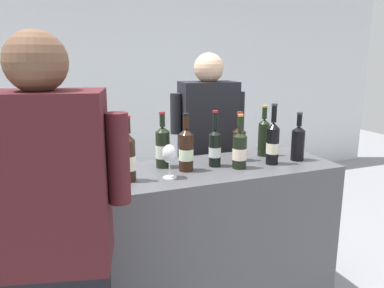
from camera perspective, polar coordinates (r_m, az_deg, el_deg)
name	(u,v)px	position (r m, az deg, el deg)	size (l,w,h in m)	color
wall_back	(102,75)	(4.58, -13.55, 10.15)	(8.00, 0.10, 2.80)	silver
counter	(176,250)	(2.32, -2.49, -15.73)	(1.94, 0.56, 0.97)	#4C4C51
wine_bottle_0	(239,142)	(2.34, 7.14, 0.28)	(0.08, 0.08, 0.31)	black
wine_bottle_1	(264,136)	(2.48, 10.81, 1.25)	(0.07, 0.07, 0.33)	black
wine_bottle_2	(163,147)	(2.19, -4.47, -0.45)	(0.08, 0.08, 0.33)	black
wine_bottle_3	(298,142)	(2.42, 15.78, 0.31)	(0.08, 0.08, 0.30)	black
wine_bottle_4	(273,143)	(2.29, 12.14, 0.22)	(0.08, 0.08, 0.37)	black
wine_bottle_5	(129,157)	(1.96, -9.60, -1.96)	(0.07, 0.07, 0.34)	black
wine_bottle_6	(215,147)	(2.20, 3.49, -0.49)	(0.07, 0.07, 0.33)	black
wine_bottle_7	(240,150)	(2.18, 7.23, -0.88)	(0.08, 0.08, 0.32)	black
wine_bottle_8	(186,149)	(2.11, -0.90, -0.84)	(0.08, 0.08, 0.33)	black
wine_glass	(169,155)	(1.99, -3.45, -1.69)	(0.08, 0.08, 0.18)	silver
person_server	(208,167)	(2.82, 2.40, -3.50)	(0.56, 0.28, 1.64)	black
person_guest	(55,273)	(1.55, -20.04, -17.87)	(0.56, 0.33, 1.69)	black
potted_shrub	(208,145)	(3.43, 2.42, -0.17)	(0.58, 0.52, 1.28)	brown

